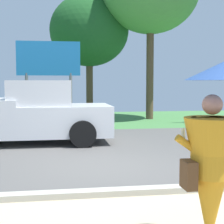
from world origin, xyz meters
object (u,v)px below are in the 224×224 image
pickup_truck (24,114)px  roadside_billboard (49,65)px  tree_right_mid (89,31)px  monk_pedestrian (214,152)px

pickup_truck → roadside_billboard: size_ratio=1.49×
roadside_billboard → tree_right_mid: size_ratio=0.55×
pickup_truck → tree_right_mid: (2.72, 8.00, 3.64)m
monk_pedestrian → roadside_billboard: (-1.95, 11.46, 1.48)m
tree_right_mid → monk_pedestrian: bearing=-90.4°
monk_pedestrian → roadside_billboard: 11.72m
monk_pedestrian → tree_right_mid: (0.10, 15.35, 3.44)m
monk_pedestrian → pickup_truck: 7.80m
tree_right_mid → roadside_billboard: bearing=-117.9°
tree_right_mid → pickup_truck: bearing=-108.8°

